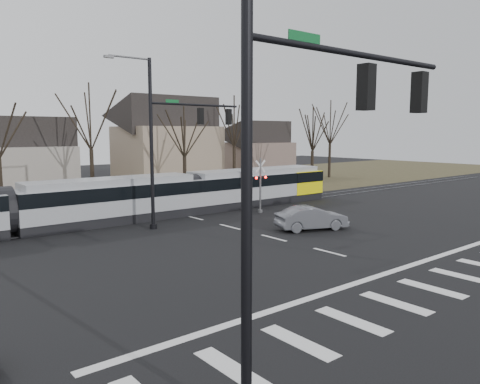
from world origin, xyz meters
TOP-DOWN VIEW (x-y plane):
  - ground at (0.00, 0.00)m, footprint 140.00×140.00m
  - grass_verge at (0.00, 32.00)m, footprint 140.00×28.00m
  - crosswalk at (0.00, -4.00)m, footprint 27.00×2.60m
  - stop_line at (0.00, -1.80)m, footprint 28.00×0.35m
  - lane_dashes at (0.00, 16.00)m, footprint 0.18×30.00m
  - rail_pair at (0.00, 15.80)m, footprint 90.00×1.52m
  - tram at (-5.25, 16.00)m, footprint 38.50×2.86m
  - sedan at (3.34, 6.21)m, footprint 4.45×5.38m
  - signal_pole_near_left at (-10.41, -6.00)m, footprint 9.28×0.44m
  - signal_pole_far at (-2.41, 12.50)m, footprint 9.28×0.44m
  - rail_crossing_signal at (5.00, 12.79)m, footprint 1.08×0.36m
  - tree_row at (2.00, 26.00)m, footprint 59.20×7.20m
  - house_b at (-5.00, 36.00)m, footprint 8.64×7.56m
  - house_c at (9.00, 33.00)m, footprint 10.80×8.64m
  - house_d at (24.00, 35.00)m, footprint 8.64×7.56m

SIDE VIEW (x-z plane):
  - ground at x=0.00m, z-range 0.00..0.00m
  - grass_verge at x=0.00m, z-range 0.00..0.01m
  - crosswalk at x=0.00m, z-range 0.00..0.01m
  - stop_line at x=0.00m, z-range 0.00..0.01m
  - lane_dashes at x=0.00m, z-range 0.00..0.01m
  - rail_pair at x=0.00m, z-range 0.00..0.06m
  - sedan at x=3.34m, z-range 0.00..1.44m
  - tram at x=-5.25m, z-range 0.13..3.05m
  - rail_crossing_signal at x=5.00m, z-range -0.11..3.89m
  - house_b at x=-5.00m, z-range 0.14..7.79m
  - house_d at x=24.00m, z-range 0.14..7.79m
  - tree_row at x=2.00m, z-range 0.00..10.00m
  - house_c at x=9.00m, z-range 0.18..10.28m
  - signal_pole_near_left at x=-10.41m, z-range 0.60..10.80m
  - signal_pole_far at x=-2.41m, z-range 0.60..10.80m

